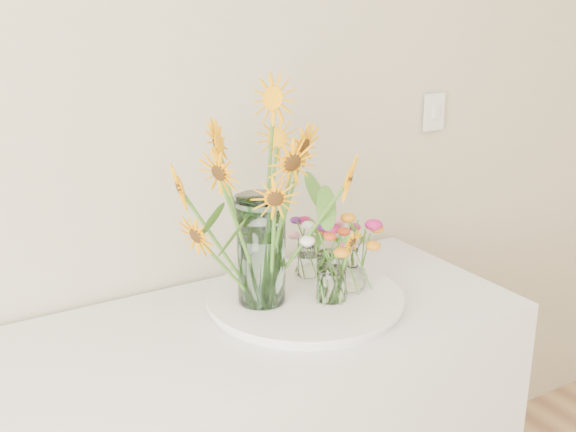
# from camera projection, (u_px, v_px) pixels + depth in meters

# --- Properties ---
(tray) EXTENTS (0.49, 0.49, 0.02)m
(tray) POSITION_uv_depth(u_px,v_px,m) (305.00, 301.00, 1.88)
(tray) COLOR white
(tray) RESTS_ON counter
(mason_jar) EXTENTS (0.13, 0.13, 0.28)m
(mason_jar) POSITION_uv_depth(u_px,v_px,m) (261.00, 251.00, 1.79)
(mason_jar) COLOR #A7CDCF
(mason_jar) RESTS_ON tray
(sunflower_bouquet) EXTENTS (0.88, 0.88, 0.56)m
(sunflower_bouquet) POSITION_uv_depth(u_px,v_px,m) (261.00, 197.00, 1.75)
(sunflower_bouquet) COLOR #FDA405
(sunflower_bouquet) RESTS_ON tray
(small_vase_a) EXTENTS (0.10, 0.10, 0.13)m
(small_vase_a) POSITION_uv_depth(u_px,v_px,m) (331.00, 278.00, 1.83)
(small_vase_a) COLOR white
(small_vase_a) RESTS_ON tray
(wildflower_posy_a) EXTENTS (0.20, 0.20, 0.22)m
(wildflower_posy_a) POSITION_uv_depth(u_px,v_px,m) (332.00, 261.00, 1.81)
(wildflower_posy_a) COLOR orange
(wildflower_posy_a) RESTS_ON tray
(small_vase_b) EXTENTS (0.09, 0.09, 0.12)m
(small_vase_b) POSITION_uv_depth(u_px,v_px,m) (352.00, 269.00, 1.89)
(small_vase_b) COLOR white
(small_vase_b) RESTS_ON tray
(wildflower_posy_b) EXTENTS (0.21, 0.21, 0.21)m
(wildflower_posy_b) POSITION_uv_depth(u_px,v_px,m) (353.00, 253.00, 1.88)
(wildflower_posy_b) COLOR orange
(wildflower_posy_b) RESTS_ON tray
(small_vase_c) EXTENTS (0.07, 0.07, 0.10)m
(small_vase_c) POSITION_uv_depth(u_px,v_px,m) (308.00, 260.00, 1.98)
(small_vase_c) COLOR white
(small_vase_c) RESTS_ON tray
(wildflower_posy_c) EXTENTS (0.20, 0.20, 0.19)m
(wildflower_posy_c) POSITION_uv_depth(u_px,v_px,m) (308.00, 245.00, 1.97)
(wildflower_posy_c) COLOR orange
(wildflower_posy_c) RESTS_ON tray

